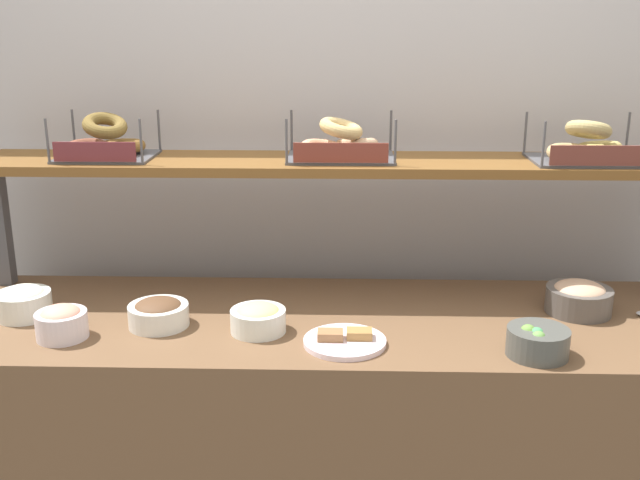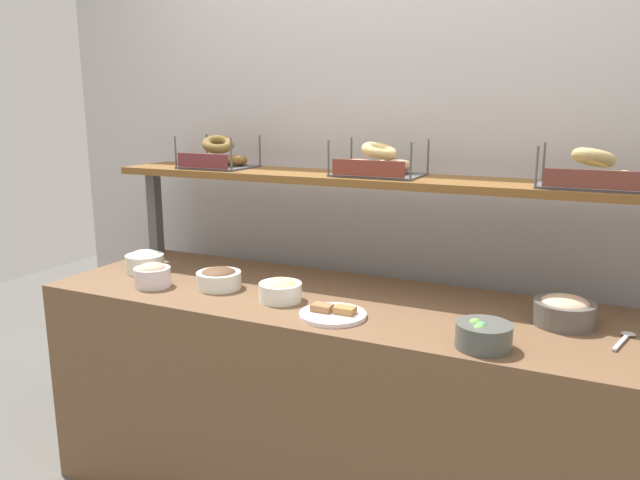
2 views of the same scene
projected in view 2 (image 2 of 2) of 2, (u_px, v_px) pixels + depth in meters
The scene contains 15 objects.
back_wall at pixel (397, 188), 2.63m from camera, with size 3.55×0.06×2.40m, color #B7B3B5.
deli_counter at pixel (346, 406), 2.31m from camera, with size 2.35×0.70×0.85m, color brown.
shelf_riser_left at pixel (155, 213), 2.88m from camera, with size 0.05×0.05×0.40m, color #4C4C51.
upper_shelf at pixel (375, 180), 2.37m from camera, with size 2.31×0.32×0.03m, color brown.
bowl_egg_salad at pixel (280, 290), 2.21m from camera, with size 0.16×0.16×0.08m.
bowl_veggie_mix at pixel (483, 335), 1.77m from camera, with size 0.16×0.16×0.09m.
bowl_cream_cheese at pixel (145, 261), 2.58m from camera, with size 0.16×0.16×0.10m.
bowl_hummus at pixel (564, 310), 1.96m from camera, with size 0.20×0.20×0.10m.
bowl_chocolate_spread at pixel (219, 278), 2.36m from camera, with size 0.17×0.17×0.08m.
bowl_lox_spread at pixel (152, 275), 2.38m from camera, with size 0.14×0.14×0.10m.
serving_plate_white at pixel (333, 314), 2.04m from camera, with size 0.23×0.23×0.04m.
serving_spoon_near_plate at pixel (625, 338), 1.84m from camera, with size 0.07×0.17×0.01m.
bagel_basket_cinnamon_raisin at pixel (218, 157), 2.67m from camera, with size 0.30×0.24×0.15m.
bagel_basket_plain at pixel (378, 164), 2.36m from camera, with size 0.34×0.25×0.14m.
bagel_basket_sesame at pixel (591, 174), 2.01m from camera, with size 0.34×0.26×0.14m.
Camera 2 is at (0.82, -1.96, 1.55)m, focal length 33.93 mm.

